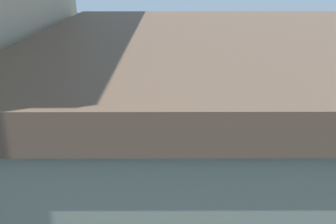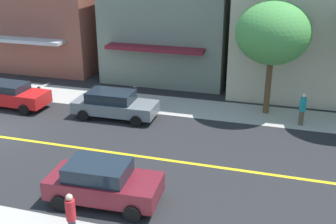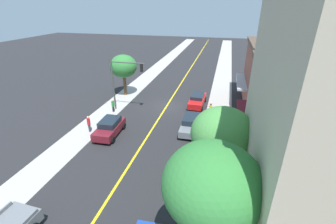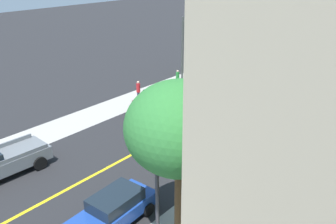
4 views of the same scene
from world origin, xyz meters
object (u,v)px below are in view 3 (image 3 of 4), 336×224
maroon_sedan_right_curb (110,127)px  pedestrian_red_shirt (89,123)px  parking_meter (207,127)px  street_tree_left_near (223,134)px  street_tree_left_far (123,66)px  street_lamp (194,222)px  red_sedan_left_curb (197,100)px  pedestrian_green_shirt (113,105)px  pedestrian_teal_shirt (195,197)px  street_tree_right_corner (212,185)px  traffic_light_mast (122,77)px  fire_hydrant (211,107)px  grey_sedan_left_curb (191,123)px

maroon_sedan_right_curb → pedestrian_red_shirt: size_ratio=2.44×
parking_meter → street_tree_left_near: bearing=100.2°
street_tree_left_far → pedestrian_red_shirt: size_ratio=3.28×
street_lamp → red_sedan_left_curb: street_lamp is taller
maroon_sedan_right_curb → pedestrian_red_shirt: pedestrian_red_shirt is taller
pedestrian_green_shirt → pedestrian_teal_shirt: 17.21m
pedestrian_green_shirt → pedestrian_red_shirt: (0.20, 5.11, 0.09)m
pedestrian_red_shirt → pedestrian_green_shirt: bearing=119.2°
street_tree_left_near → pedestrian_teal_shirt: 4.39m
street_tree_right_corner → traffic_light_mast: bearing=-55.1°
maroon_sedan_right_curb → pedestrian_red_shirt: bearing=-93.6°
street_tree_right_corner → street_lamp: street_tree_right_corner is taller
fire_hydrant → parking_meter: bearing=91.2°
street_lamp → maroon_sedan_right_curb: street_lamp is taller
street_tree_left_near → grey_sedan_left_curb: (3.15, -8.21, -3.87)m
street_tree_right_corner → pedestrian_teal_shirt: street_tree_right_corner is taller
parking_meter → traffic_light_mast: traffic_light_mast is taller
street_tree_right_corner → maroon_sedan_right_curb: 15.93m
maroon_sedan_right_curb → street_tree_right_corner: bearing=42.0°
street_lamp → traffic_light_mast: bearing=-57.6°
street_tree_left_far → fire_hydrant: size_ratio=7.39×
street_tree_left_far → fire_hydrant: (-12.62, 2.28, -3.82)m
parking_meter → pedestrian_green_shirt: bearing=-13.6°
street_tree_right_corner → pedestrian_red_shirt: street_tree_right_corner is taller
parking_meter → grey_sedan_left_curb: (1.78, -0.59, -0.07)m
fire_hydrant → pedestrian_red_shirt: bearing=36.4°
fire_hydrant → pedestrian_green_shirt: pedestrian_green_shirt is taller
maroon_sedan_right_curb → grey_sedan_left_curb: 8.38m
maroon_sedan_right_curb → pedestrian_red_shirt: (2.36, -0.04, 0.11)m
fire_hydrant → pedestrian_teal_shirt: 16.06m
fire_hydrant → parking_meter: parking_meter is taller
pedestrian_green_shirt → street_lamp: bearing=31.6°
street_tree_left_near → red_sedan_left_curb: bearing=-77.4°
maroon_sedan_right_curb → pedestrian_teal_shirt: bearing=50.7°
pedestrian_red_shirt → fire_hydrant: bearing=67.8°
street_tree_right_corner → pedestrian_red_shirt: 17.61m
pedestrian_red_shirt → street_tree_left_near: bearing=9.6°
street_tree_left_near → maroon_sedan_right_curb: size_ratio=1.48×
parking_meter → pedestrian_green_shirt: 12.15m
parking_meter → maroon_sedan_right_curb: 9.91m
pedestrian_green_shirt → pedestrian_red_shirt: 5.12m
street_tree_right_corner → parking_meter: (1.07, -13.18, -4.51)m
maroon_sedan_right_curb → pedestrian_green_shirt: bearing=-159.8°
street_tree_right_corner → pedestrian_red_shirt: bearing=-39.9°
fire_hydrant → pedestrian_teal_shirt: pedestrian_teal_shirt is taller
pedestrian_green_shirt → pedestrian_red_shirt: pedestrian_red_shirt is taller
grey_sedan_left_curb → pedestrian_teal_shirt: pedestrian_teal_shirt is taller
maroon_sedan_right_curb → pedestrian_green_shirt: maroon_sedan_right_curb is taller
parking_meter → pedestrian_red_shirt: size_ratio=0.75×
traffic_light_mast → street_lamp: size_ratio=1.04×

